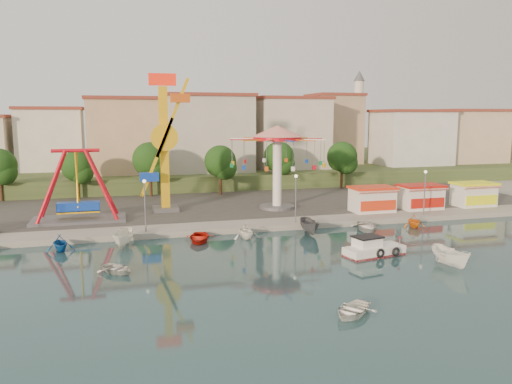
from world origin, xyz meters
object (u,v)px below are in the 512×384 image
object	(u,v)px
cabin_motorboat	(373,250)
skiff	(451,257)
kamikaze_tower	(166,146)
wave_swinger	(277,148)
pirate_ship_ride	(77,187)
rowboat_a	(117,269)

from	to	relation	value
cabin_motorboat	skiff	world-z (taller)	cabin_motorboat
kamikaze_tower	wave_swinger	distance (m)	13.58
pirate_ship_ride	cabin_motorboat	world-z (taller)	pirate_ship_ride
wave_swinger	cabin_motorboat	world-z (taller)	wave_swinger
wave_swinger	cabin_motorboat	bearing A→B (deg)	-84.07
rowboat_a	cabin_motorboat	bearing A→B (deg)	-40.31
kamikaze_tower	cabin_motorboat	size ratio (longest dim) A/B	2.88
cabin_motorboat	skiff	distance (m)	6.48
pirate_ship_ride	skiff	size ratio (longest dim) A/B	2.38
pirate_ship_ride	wave_swinger	size ratio (longest dim) A/B	0.86
skiff	cabin_motorboat	bearing A→B (deg)	131.49
pirate_ship_ride	wave_swinger	distance (m)	23.82
pirate_ship_ride	wave_swinger	bearing A→B (deg)	2.90
pirate_ship_ride	kamikaze_tower	world-z (taller)	kamikaze_tower
pirate_ship_ride	cabin_motorboat	bearing A→B (deg)	-37.23
wave_swinger	cabin_motorboat	distance (m)	22.16
cabin_motorboat	rowboat_a	xyz separation A→B (m)	(-21.60, 0.89, -0.18)
cabin_motorboat	rowboat_a	size ratio (longest dim) A/B	1.82
pirate_ship_ride	kamikaze_tower	distance (m)	11.31
pirate_ship_ride	rowboat_a	size ratio (longest dim) A/B	3.17
kamikaze_tower	skiff	xyz separation A→B (m)	(20.05, -27.26, -7.76)
pirate_ship_ride	kamikaze_tower	size ratio (longest dim) A/B	0.61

